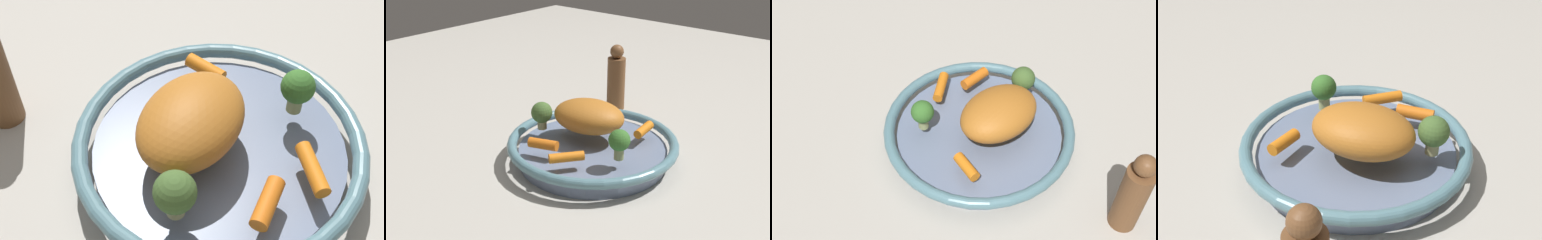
# 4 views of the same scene
# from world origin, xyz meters

# --- Properties ---
(ground_plane) EXTENTS (2.43, 2.43, 0.00)m
(ground_plane) POSITION_xyz_m (0.00, 0.00, 0.00)
(ground_plane) COLOR #B7B2A8
(serving_bowl) EXTENTS (0.35, 0.35, 0.05)m
(serving_bowl) POSITION_xyz_m (0.00, 0.00, 0.03)
(serving_bowl) COLOR slate
(serving_bowl) RESTS_ON ground_plane
(roast_chicken_piece) EXTENTS (0.17, 0.14, 0.07)m
(roast_chicken_piece) POSITION_xyz_m (-0.03, 0.02, 0.09)
(roast_chicken_piece) COLOR #BB6D25
(roast_chicken_piece) RESTS_ON serving_bowl
(baby_carrot_center) EXTENTS (0.05, 0.06, 0.02)m
(baby_carrot_center) POSITION_xyz_m (0.03, -0.11, 0.06)
(baby_carrot_center) COLOR orange
(baby_carrot_center) RESTS_ON serving_bowl
(baby_carrot_right) EXTENTS (0.02, 0.06, 0.02)m
(baby_carrot_right) POSITION_xyz_m (0.07, 0.08, 0.06)
(baby_carrot_right) COLOR orange
(baby_carrot_right) RESTS_ON serving_bowl
(baby_carrot_left) EXTENTS (0.06, 0.04, 0.02)m
(baby_carrot_left) POSITION_xyz_m (-0.04, -0.10, 0.06)
(baby_carrot_left) COLOR orange
(baby_carrot_left) RESTS_ON serving_bowl
(broccoli_floret_small) EXTENTS (0.04, 0.04, 0.06)m
(broccoli_floret_small) POSITION_xyz_m (0.09, -0.04, 0.09)
(broccoli_floret_small) COLOR #9BA566
(broccoli_floret_small) RESTS_ON serving_bowl
(broccoli_floret_edge) EXTENTS (0.05, 0.05, 0.06)m
(broccoli_floret_edge) POSITION_xyz_m (-0.11, -0.03, 0.09)
(broccoli_floret_edge) COLOR tan
(broccoli_floret_edge) RESTS_ON serving_bowl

